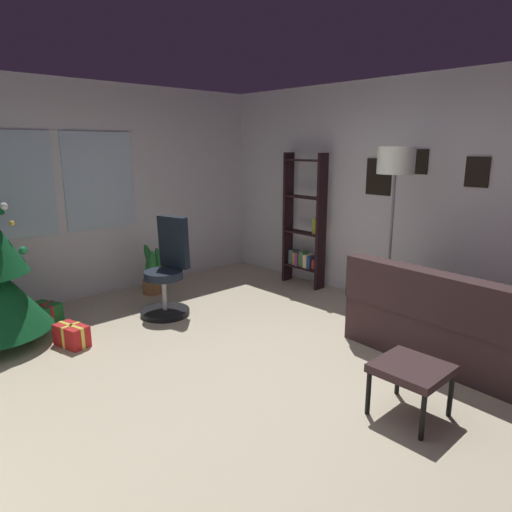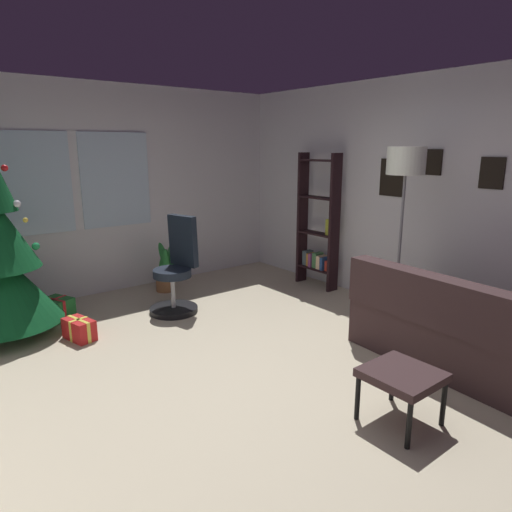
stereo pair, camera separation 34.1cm
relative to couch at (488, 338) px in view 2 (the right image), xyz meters
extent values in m
cube|color=#BBAF93|center=(-1.68, 1.04, -0.35)|extent=(5.05, 6.34, 0.10)
cube|color=silver|center=(-1.68, 4.26, 1.04)|extent=(5.05, 0.10, 2.68)
cube|color=silver|center=(-2.56, 4.20, 1.17)|extent=(0.90, 0.03, 1.20)
cube|color=silver|center=(-1.55, 4.20, 1.17)|extent=(0.90, 0.03, 1.20)
cube|color=silver|center=(0.89, 1.04, 1.04)|extent=(0.10, 6.34, 2.68)
cube|color=black|center=(0.83, 1.25, 1.43)|extent=(0.02, 0.38, 0.28)
cube|color=black|center=(0.83, 1.67, 1.24)|extent=(0.02, 0.34, 0.44)
cube|color=black|center=(0.83, 0.52, 1.34)|extent=(0.02, 0.24, 0.31)
cube|color=#342324|center=(-0.09, 0.14, -0.08)|extent=(0.97, 2.03, 0.44)
cube|color=#342324|center=(-0.44, 0.16, 0.35)|extent=(0.32, 1.99, 0.42)
cube|color=#342324|center=(-0.03, 1.06, 0.24)|extent=(0.85, 0.19, 0.20)
cube|color=beige|center=(-0.33, -0.11, 0.31)|extent=(0.22, 0.42, 0.41)
cube|color=#342324|center=(-1.25, 0.00, 0.06)|extent=(0.47, 0.48, 0.06)
cylinder|color=black|center=(-1.46, -0.21, -0.14)|extent=(0.04, 0.04, 0.33)
cylinder|color=black|center=(-1.05, -0.21, -0.14)|extent=(0.04, 0.04, 0.33)
cylinder|color=black|center=(-1.46, 0.21, -0.14)|extent=(0.04, 0.04, 0.33)
cylinder|color=black|center=(-1.05, 0.21, -0.14)|extent=(0.04, 0.04, 0.33)
cylinder|color=#4C331E|center=(-3.14, 3.38, -0.22)|extent=(0.12, 0.12, 0.16)
cone|color=#0D4821|center=(-3.14, 3.38, 0.24)|extent=(1.13, 1.13, 0.77)
sphere|color=red|center=(-2.96, 3.39, 1.39)|extent=(0.07, 0.07, 0.07)
sphere|color=gold|center=(-2.84, 3.35, 0.88)|extent=(0.05, 0.05, 0.05)
sphere|color=silver|center=(-2.92, 3.25, 1.06)|extent=(0.07, 0.07, 0.07)
sphere|color=#1E8C4C|center=(-2.78, 3.33, 0.61)|extent=(0.08, 0.08, 0.08)
cube|color=red|center=(-2.57, 2.85, -0.20)|extent=(0.27, 0.38, 0.21)
cube|color=#EAD84C|center=(-2.57, 2.85, -0.20)|extent=(0.12, 0.35, 0.22)
cube|color=#EAD84C|center=(-2.57, 2.85, -0.20)|extent=(0.20, 0.08, 0.22)
cube|color=#1E722D|center=(-2.61, 3.57, -0.19)|extent=(0.42, 0.42, 0.24)
cube|color=red|center=(-2.61, 3.57, -0.19)|extent=(0.31, 0.17, 0.24)
cube|color=red|center=(-2.61, 3.57, -0.19)|extent=(0.17, 0.31, 0.24)
cylinder|color=black|center=(-1.45, 2.96, -0.27)|extent=(0.56, 0.56, 0.06)
cylinder|color=#B2B2B7|center=(-1.45, 2.96, -0.03)|extent=(0.05, 0.05, 0.42)
cylinder|color=black|center=(-1.45, 2.96, 0.17)|extent=(0.44, 0.44, 0.09)
cube|color=black|center=(-1.26, 3.01, 0.52)|extent=(0.20, 0.41, 0.60)
cube|color=black|center=(0.62, 2.37, 0.61)|extent=(0.18, 0.04, 1.82)
cube|color=black|center=(0.62, 2.97, 0.61)|extent=(0.18, 0.04, 1.82)
cube|color=black|center=(0.62, 2.67, -0.05)|extent=(0.18, 0.56, 0.02)
cube|color=black|center=(0.62, 2.67, 0.44)|extent=(0.18, 0.56, 0.02)
cube|color=black|center=(0.62, 2.67, 0.93)|extent=(0.18, 0.56, 0.02)
cube|color=black|center=(0.62, 2.67, 1.42)|extent=(0.18, 0.56, 0.02)
cube|color=maroon|center=(0.64, 2.45, 0.03)|extent=(0.14, 0.04, 0.14)
cube|color=navy|center=(0.63, 2.51, 0.05)|extent=(0.17, 0.04, 0.17)
cube|color=beige|center=(0.63, 2.58, 0.05)|extent=(0.16, 0.07, 0.18)
cube|color=#3E7041|center=(0.64, 2.66, 0.06)|extent=(0.15, 0.08, 0.21)
cube|color=#76366C|center=(0.63, 2.73, 0.05)|extent=(0.17, 0.05, 0.19)
cube|color=#BD7D27|center=(0.64, 2.79, 0.05)|extent=(0.15, 0.05, 0.18)
cube|color=#42555B|center=(0.64, 2.86, 0.06)|extent=(0.14, 0.08, 0.20)
cube|color=olive|center=(0.65, 2.46, 0.55)|extent=(0.13, 0.06, 0.21)
cylinder|color=slate|center=(0.29, 1.14, -0.29)|extent=(0.28, 0.28, 0.03)
cylinder|color=slate|center=(0.29, 1.14, 0.52)|extent=(0.03, 0.03, 1.59)
cylinder|color=white|center=(0.29, 1.14, 1.46)|extent=(0.39, 0.39, 0.28)
cylinder|color=#8E5D39|center=(-1.14, 3.76, -0.21)|extent=(0.24, 0.24, 0.19)
ellipsoid|color=#226F2E|center=(-1.05, 3.69, 0.10)|extent=(0.16, 0.25, 0.45)
ellipsoid|color=#226F2E|center=(-1.10, 3.86, 0.07)|extent=(0.25, 0.16, 0.38)
ellipsoid|color=#226F2E|center=(-1.06, 3.91, 0.11)|extent=(0.18, 0.29, 0.46)
ellipsoid|color=#226F2E|center=(-1.16, 3.68, 0.09)|extent=(0.13, 0.14, 0.41)
camera|label=1|loc=(-4.09, -1.41, 1.60)|focal=32.10mm
camera|label=2|loc=(-3.83, -1.63, 1.60)|focal=32.10mm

